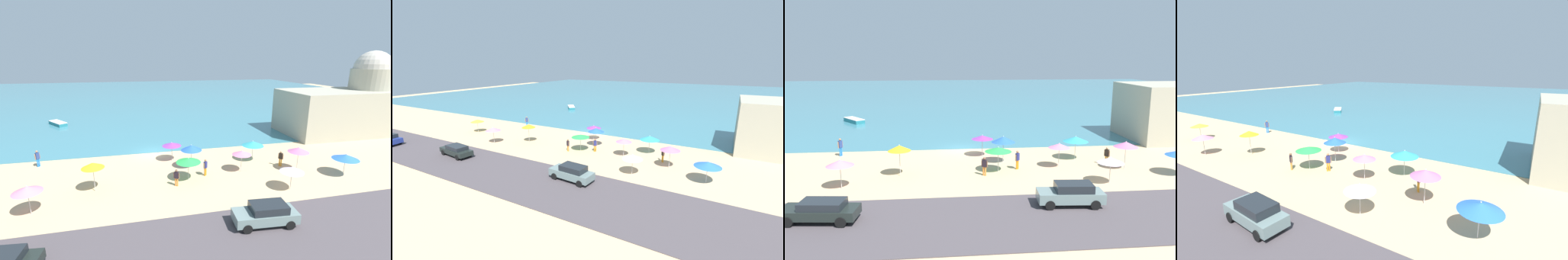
% 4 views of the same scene
% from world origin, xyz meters
% --- Properties ---
extents(ground_plane, '(160.00, 160.00, 0.00)m').
position_xyz_m(ground_plane, '(0.00, 0.00, 0.00)').
color(ground_plane, tan).
extents(sea, '(150.00, 110.00, 0.05)m').
position_xyz_m(sea, '(0.00, 55.00, 0.03)').
color(sea, teal).
rests_on(sea, ground_plane).
extents(coastal_road, '(80.00, 8.00, 0.06)m').
position_xyz_m(coastal_road, '(0.00, -18.00, 0.03)').
color(coastal_road, '#4D4549').
rests_on(coastal_road, ground_plane).
extents(beach_umbrella_0, '(2.31, 2.31, 2.22)m').
position_xyz_m(beach_umbrella_0, '(2.79, -8.20, 1.97)').
color(beach_umbrella_0, '#B2B2B7').
rests_on(beach_umbrella_0, ground_plane).
extents(beach_umbrella_1, '(2.06, 2.06, 2.30)m').
position_xyz_m(beach_umbrella_1, '(-9.61, -11.19, 2.00)').
color(beach_umbrella_1, '#B2B2B7').
rests_on(beach_umbrella_1, ground_plane).
extents(beach_umbrella_2, '(2.41, 2.41, 2.30)m').
position_xyz_m(beach_umbrella_2, '(10.76, -4.90, 1.98)').
color(beach_umbrella_2, '#B2B2B7').
rests_on(beach_umbrella_2, ground_plane).
extents(beach_umbrella_4, '(2.09, 2.09, 2.54)m').
position_xyz_m(beach_umbrella_4, '(13.99, -8.55, 2.24)').
color(beach_umbrella_4, '#B2B2B7').
rests_on(beach_umbrella_4, ground_plane).
extents(beach_umbrella_5, '(2.17, 2.17, 2.57)m').
position_xyz_m(beach_umbrella_5, '(3.63, -5.54, 2.24)').
color(beach_umbrella_5, '#B2B2B7').
rests_on(beach_umbrella_5, ground_plane).
extents(beach_umbrella_7, '(1.92, 1.92, 2.26)m').
position_xyz_m(beach_umbrella_7, '(8.36, -7.47, 2.00)').
color(beach_umbrella_7, '#B2B2B7').
rests_on(beach_umbrella_7, ground_plane).
extents(beach_umbrella_8, '(1.90, 1.90, 2.68)m').
position_xyz_m(beach_umbrella_8, '(-5.50, -8.54, 2.37)').
color(beach_umbrella_8, '#B2B2B7').
rests_on(beach_umbrella_8, ground_plane).
extents(beach_umbrella_9, '(2.05, 2.05, 2.17)m').
position_xyz_m(beach_umbrella_9, '(11.06, -12.05, 1.88)').
color(beach_umbrella_9, '#B2B2B7').
rests_on(beach_umbrella_9, ground_plane).
extents(beach_umbrella_10, '(2.13, 2.13, 2.17)m').
position_xyz_m(beach_umbrella_10, '(1.95, -2.96, 1.91)').
color(beach_umbrella_10, '#B2B2B7').
rests_on(beach_umbrella_10, ground_plane).
extents(bather_0, '(0.50, 0.37, 1.60)m').
position_xyz_m(bather_0, '(1.49, -9.18, 0.89)').
color(bather_0, orange).
rests_on(bather_0, ground_plane).
extents(bather_1, '(0.39, 0.48, 1.69)m').
position_xyz_m(bather_1, '(12.97, -7.12, 0.95)').
color(bather_1, orange).
rests_on(bather_1, ground_plane).
extents(bather_2, '(0.44, 0.42, 1.69)m').
position_xyz_m(bather_2, '(4.57, -7.64, 0.95)').
color(bather_2, orange).
rests_on(bather_2, ground_plane).
extents(bather_3, '(0.40, 0.47, 1.81)m').
position_xyz_m(bather_3, '(-12.07, -1.60, 1.02)').
color(bather_3, blue).
rests_on(bather_3, ground_plane).
extents(parked_car_1, '(4.73, 2.18, 1.33)m').
position_xyz_m(parked_car_1, '(-9.30, -17.21, 0.78)').
color(parked_car_1, black).
rests_on(parked_car_1, coastal_road).
extents(parked_car_2, '(4.46, 2.05, 1.54)m').
position_xyz_m(parked_car_2, '(6.52, -16.21, 0.87)').
color(parked_car_2, slate).
rests_on(parked_car_2, coastal_road).
extents(skiff_nearshore, '(3.71, 4.39, 0.60)m').
position_xyz_m(skiff_nearshore, '(-15.06, 17.70, 0.35)').
color(skiff_nearshore, teal).
rests_on(skiff_nearshore, sea).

